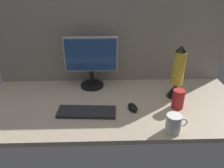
# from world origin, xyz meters

# --- Properties ---
(ground_plane) EXTENTS (1.80, 0.80, 0.03)m
(ground_plane) POSITION_xyz_m (0.00, 0.00, -0.01)
(ground_plane) COLOR tan
(cubicle_wall_back) EXTENTS (1.80, 0.05, 0.77)m
(cubicle_wall_back) POSITION_xyz_m (0.00, 0.38, 0.38)
(cubicle_wall_back) COLOR gray
(cubicle_wall_back) RESTS_ON ground_plane
(monitor) EXTENTS (0.40, 0.18, 0.39)m
(monitor) POSITION_xyz_m (-0.16, 0.25, 0.22)
(monitor) COLOR black
(monitor) RESTS_ON ground_plane
(keyboard) EXTENTS (0.38, 0.15, 0.02)m
(keyboard) POSITION_xyz_m (-0.17, -0.13, 0.01)
(keyboard) COLOR #262628
(keyboard) RESTS_ON ground_plane
(mouse) EXTENTS (0.08, 0.11, 0.03)m
(mouse) POSITION_xyz_m (0.13, -0.10, 0.02)
(mouse) COLOR black
(mouse) RESTS_ON ground_plane
(mug_red_plastic) EXTENTS (0.08, 0.08, 0.13)m
(mug_red_plastic) POSITION_xyz_m (0.43, -0.08, 0.06)
(mug_red_plastic) COLOR red
(mug_red_plastic) RESTS_ON ground_plane
(mug_ceramic_white) EXTENTS (0.12, 0.09, 0.11)m
(mug_ceramic_white) POSITION_xyz_m (0.33, -0.33, 0.05)
(mug_ceramic_white) COLOR white
(mug_ceramic_white) RESTS_ON ground_plane
(lava_lamp) EXTENTS (0.12, 0.12, 0.38)m
(lava_lamp) POSITION_xyz_m (0.45, 0.06, 0.16)
(lava_lamp) COLOR black
(lava_lamp) RESTS_ON ground_plane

